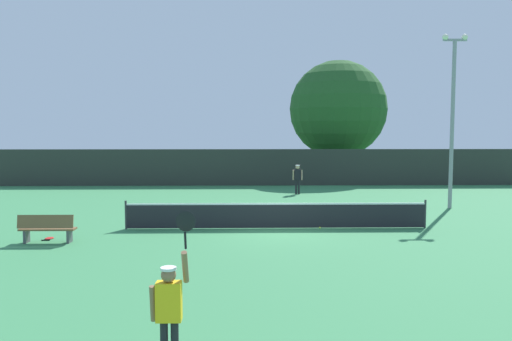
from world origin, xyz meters
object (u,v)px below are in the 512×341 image
(parked_car_mid, at_px, (284,165))
(parked_car_far, at_px, (335,167))
(tennis_ball, at_px, (320,228))
(large_tree, at_px, (338,109))
(player_serving, at_px, (170,303))
(light_pole, at_px, (453,110))
(courtside_bench, at_px, (47,228))
(parked_car_near, at_px, (229,167))
(spare_racket, at_px, (49,238))
(player_receiving, at_px, (298,176))

(parked_car_mid, relative_size, parked_car_far, 1.02)
(tennis_ball, bearing_deg, large_tree, 77.74)
(player_serving, xyz_separation_m, parked_car_far, (8.32, 32.19, -0.30))
(player_serving, relative_size, parked_car_far, 0.57)
(light_pole, distance_m, parked_car_mid, 20.17)
(player_serving, bearing_deg, parked_car_mid, 82.69)
(courtside_bench, relative_size, large_tree, 0.20)
(tennis_ball, height_order, light_pole, light_pole)
(large_tree, relative_size, parked_car_near, 2.14)
(spare_racket, xyz_separation_m, parked_car_far, (13.87, 22.79, 0.76))
(player_receiving, height_order, parked_car_far, player_receiving)
(player_serving, height_order, large_tree, large_tree)
(player_serving, bearing_deg, tennis_ball, 70.31)
(player_receiving, bearing_deg, player_serving, 78.91)
(parked_car_near, height_order, parked_car_mid, same)
(parked_car_mid, bearing_deg, parked_car_far, -37.41)
(player_serving, distance_m, large_tree, 32.24)
(player_serving, relative_size, light_pole, 0.30)
(parked_car_near, bearing_deg, player_serving, -90.47)
(light_pole, relative_size, parked_car_near, 1.92)
(spare_racket, relative_size, light_pole, 0.06)
(player_serving, distance_m, parked_car_near, 32.58)
(tennis_ball, distance_m, light_pole, 9.56)
(spare_racket, xyz_separation_m, large_tree, (13.80, 21.47, 5.31))
(player_receiving, height_order, spare_racket, player_receiving)
(spare_racket, bearing_deg, parked_car_far, 58.67)
(parked_car_near, bearing_deg, parked_car_far, -3.46)
(spare_racket, height_order, courtside_bench, courtside_bench)
(spare_racket, bearing_deg, large_tree, 57.26)
(tennis_ball, distance_m, parked_car_far, 21.67)
(parked_car_near, bearing_deg, spare_racket, -103.79)
(large_tree, relative_size, parked_car_mid, 2.06)
(player_serving, xyz_separation_m, light_pole, (10.83, 15.75, 3.55))
(player_serving, relative_size, tennis_ball, 36.34)
(player_receiving, bearing_deg, spare_racket, 50.37)
(parked_car_mid, bearing_deg, player_serving, -104.31)
(large_tree, xyz_separation_m, parked_car_near, (-8.51, 1.70, -4.55))
(large_tree, bearing_deg, player_receiving, -112.84)
(spare_racket, height_order, parked_car_mid, parked_car_mid)
(courtside_bench, relative_size, parked_car_near, 0.43)
(tennis_ball, distance_m, courtside_bench, 9.55)
(courtside_bench, height_order, parked_car_far, parked_car_far)
(tennis_ball, bearing_deg, spare_racket, -170.54)
(large_tree, bearing_deg, parked_car_near, 168.69)
(spare_racket, height_order, large_tree, large_tree)
(light_pole, bearing_deg, large_tree, 99.66)
(player_receiving, relative_size, parked_car_mid, 0.38)
(spare_racket, xyz_separation_m, courtside_bench, (0.19, -0.62, 0.46))
(tennis_ball, height_order, parked_car_near, parked_car_near)
(tennis_ball, bearing_deg, parked_car_mid, 88.80)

